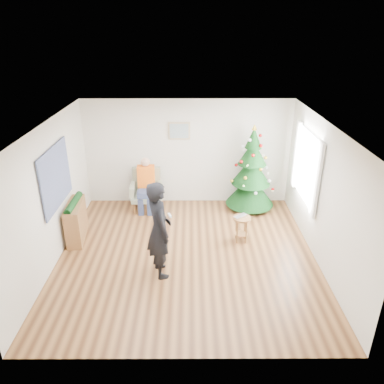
{
  "coord_description": "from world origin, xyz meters",
  "views": [
    {
      "loc": [
        0.08,
        -6.21,
        4.19
      ],
      "look_at": [
        0.1,
        0.6,
        1.1
      ],
      "focal_mm": 35.0,
      "sensor_mm": 36.0,
      "label": 1
    }
  ],
  "objects_px": {
    "christmas_tree": "(251,172)",
    "stool": "(241,229)",
    "standing_man": "(159,230)",
    "console": "(76,221)",
    "armchair": "(147,195)"
  },
  "relations": [
    {
      "from": "armchair",
      "to": "console",
      "type": "xyz_separation_m",
      "value": [
        -1.33,
        -1.39,
        0.04
      ]
    },
    {
      "from": "armchair",
      "to": "console",
      "type": "bearing_deg",
      "value": -136.17
    },
    {
      "from": "standing_man",
      "to": "console",
      "type": "height_order",
      "value": "standing_man"
    },
    {
      "from": "armchair",
      "to": "standing_man",
      "type": "bearing_deg",
      "value": -81.15
    },
    {
      "from": "stool",
      "to": "standing_man",
      "type": "distance_m",
      "value": 2.03
    },
    {
      "from": "armchair",
      "to": "stool",
      "type": "bearing_deg",
      "value": -38.14
    },
    {
      "from": "christmas_tree",
      "to": "stool",
      "type": "relative_size",
      "value": 3.77
    },
    {
      "from": "standing_man",
      "to": "console",
      "type": "bearing_deg",
      "value": 37.37
    },
    {
      "from": "stool",
      "to": "standing_man",
      "type": "relative_size",
      "value": 0.31
    },
    {
      "from": "stool",
      "to": "standing_man",
      "type": "xyz_separation_m",
      "value": [
        -1.6,
        -1.09,
        0.61
      ]
    },
    {
      "from": "armchair",
      "to": "console",
      "type": "relative_size",
      "value": 0.99
    },
    {
      "from": "armchair",
      "to": "christmas_tree",
      "type": "bearing_deg",
      "value": -1.53
    },
    {
      "from": "christmas_tree",
      "to": "console",
      "type": "distance_m",
      "value": 4.15
    },
    {
      "from": "stool",
      "to": "christmas_tree",
      "type": "bearing_deg",
      "value": 75.64
    },
    {
      "from": "christmas_tree",
      "to": "stool",
      "type": "xyz_separation_m",
      "value": [
        -0.4,
        -1.57,
        -0.66
      ]
    }
  ]
}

